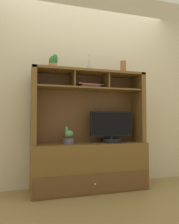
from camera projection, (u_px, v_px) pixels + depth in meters
floor_plane at (90, 190)px, 2.80m from camera, size 6.00×6.00×0.02m
back_wall at (84, 84)px, 3.10m from camera, size 6.00×0.02×2.80m
media_console at (89, 154)px, 2.83m from camera, size 1.47×0.46×1.53m
tv_monitor at (111, 130)px, 2.89m from camera, size 0.58×0.26×0.41m
potted_orchid at (68, 138)px, 2.72m from camera, size 0.16×0.16×0.22m
magazine_stack_left at (89, 86)px, 2.89m from camera, size 0.36×0.21×0.05m
diffuser_bottle at (89, 68)px, 2.89m from camera, size 0.07×0.07×0.24m
potted_succulent at (53, 63)px, 2.72m from camera, size 0.12×0.12×0.18m
ceramic_vase at (123, 67)px, 3.00m from camera, size 0.08×0.08×0.17m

